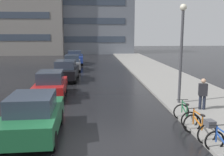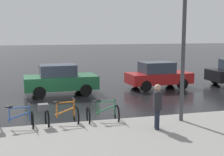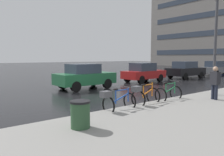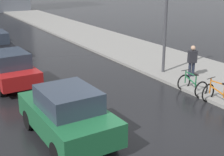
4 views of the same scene
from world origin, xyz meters
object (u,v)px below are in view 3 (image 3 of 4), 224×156
car_green (85,76)px  bicycle_second (144,95)px  bicycle_nearest (116,100)px  car_black (186,70)px  pedestrian (215,82)px  streetlamp (216,34)px  trash_bin (80,117)px  car_grey (215,68)px  bicycle_third (168,93)px  car_red (144,72)px

car_green → bicycle_second: bearing=-6.7°
bicycle_second → bicycle_nearest: bearing=-86.5°
car_green → car_black: size_ratio=0.93×
bicycle_second → pedestrian: pedestrian is taller
bicycle_nearest → streetlamp: streetlamp is taller
bicycle_second → pedestrian: 3.45m
streetlamp → bicycle_second: bearing=-99.2°
car_black → bicycle_second: bearing=-63.5°
car_green → streetlamp: 7.98m
car_green → streetlamp: streetlamp is taller
trash_bin → car_grey: bearing=108.4°
bicycle_second → trash_bin: bicycle_second is taller
bicycle_third → streetlamp: streetlamp is taller
bicycle_second → car_grey: (-5.97, 17.68, 0.30)m
car_green → car_red: (-0.33, 5.83, -0.02)m
bicycle_second → car_green: (-5.96, 0.70, 0.32)m
car_green → car_red: bearing=93.2°
bicycle_second → car_black: car_black is taller
bicycle_second → pedestrian: (1.41, 3.12, 0.43)m
bicycle_nearest → car_green: (-6.06, 2.27, 0.33)m
car_grey → pedestrian: pedestrian is taller
car_grey → bicycle_third: bearing=-69.6°
car_black → car_green: bearing=-89.8°
bicycle_second → car_black: 13.45m
bicycle_second → bicycle_third: bearing=89.4°
car_grey → pedestrian: bearing=-63.1°
bicycle_nearest → pedestrian: (1.31, 4.69, 0.45)m
car_grey → streetlamp: streetlamp is taller
car_black → pedestrian: 11.59m
car_green → pedestrian: (7.37, 2.41, 0.11)m
pedestrian → car_grey: bearing=116.9°
car_grey → pedestrian: (7.38, -14.57, 0.13)m
bicycle_third → car_green: 6.06m
car_green → trash_bin: 8.36m
bicycle_nearest → pedestrian: pedestrian is taller
car_grey → trash_bin: (7.11, -21.36, -0.35)m
trash_bin → bicycle_nearest: bearing=116.4°
bicycle_second → car_green: size_ratio=0.36×
bicycle_third → streetlamp: (0.69, 2.76, 2.80)m
bicycle_nearest → car_red: 10.32m
bicycle_third → trash_bin: bearing=-78.0°
car_green → bicycle_nearest: bearing=-20.6°
trash_bin → car_black: bearing=114.4°
car_grey → car_red: bearing=-91.7°
bicycle_nearest → car_black: car_black is taller
car_red → trash_bin: 12.64m
car_green → pedestrian: size_ratio=2.36×
bicycle_nearest → car_red: size_ratio=0.37×
car_black → pedestrian: size_ratio=2.55×
bicycle_second → car_red: bearing=133.9°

